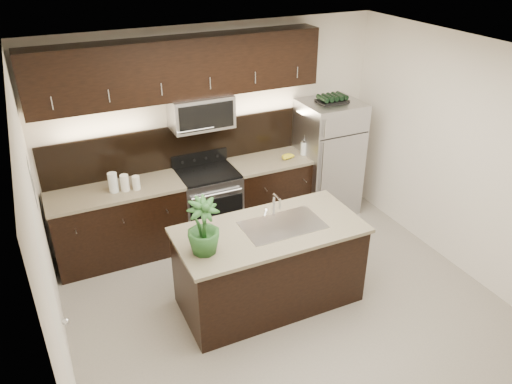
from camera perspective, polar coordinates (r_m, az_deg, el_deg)
ground at (r=5.68m, az=3.28°, el=-12.62°), size 4.50×4.50×0.00m
room_walls at (r=4.67m, az=2.85°, el=2.66°), size 4.52×4.02×2.71m
counter_run at (r=6.54m, az=-7.13°, el=-1.71°), size 3.51×0.65×0.94m
upper_fixtures at (r=6.04m, az=-8.30°, el=12.86°), size 3.49×0.40×1.66m
island at (r=5.43m, az=1.52°, el=-8.37°), size 1.96×0.96×0.94m
sink_faucet at (r=5.22m, az=3.01°, el=-3.62°), size 0.84×0.50×0.28m
refrigerator at (r=7.11m, az=8.20°, el=3.87°), size 0.79×0.71×1.63m
wine_rack at (r=6.80m, az=8.70°, el=10.49°), size 0.40×0.25×0.10m
plant at (r=4.69m, az=-6.05°, el=-3.97°), size 0.36×0.36×0.57m
canisters at (r=6.05m, az=-15.08°, el=1.04°), size 0.35×0.15×0.24m
french_press at (r=6.83m, az=5.50°, el=5.09°), size 0.09×0.09×0.27m
bananas at (r=6.69m, az=3.21°, el=3.99°), size 0.22×0.19×0.06m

